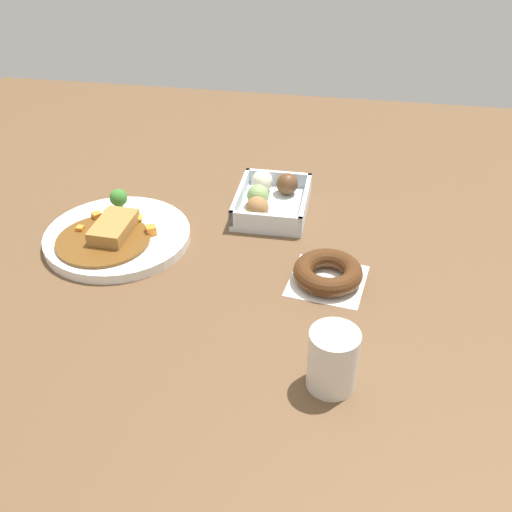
# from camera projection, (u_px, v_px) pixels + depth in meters

# --- Properties ---
(ground_plane) EXTENTS (1.60, 1.60, 0.00)m
(ground_plane) POSITION_uv_depth(u_px,v_px,m) (200.00, 255.00, 1.08)
(ground_plane) COLOR brown
(curry_plate) EXTENTS (0.26, 0.26, 0.06)m
(curry_plate) POSITION_uv_depth(u_px,v_px,m) (116.00, 235.00, 1.11)
(curry_plate) COLOR white
(curry_plate) RESTS_ON ground_plane
(donut_box) EXTENTS (0.18, 0.14, 0.06)m
(donut_box) POSITION_uv_depth(u_px,v_px,m) (270.00, 199.00, 1.20)
(donut_box) COLOR silver
(donut_box) RESTS_ON ground_plane
(chocolate_ring_donut) EXTENTS (0.14, 0.14, 0.03)m
(chocolate_ring_donut) POSITION_uv_depth(u_px,v_px,m) (328.00, 273.00, 1.01)
(chocolate_ring_donut) COLOR white
(chocolate_ring_donut) RESTS_ON ground_plane
(coffee_mug) EXTENTS (0.07, 0.07, 0.09)m
(coffee_mug) POSITION_uv_depth(u_px,v_px,m) (333.00, 360.00, 0.81)
(coffee_mug) COLOR silver
(coffee_mug) RESTS_ON ground_plane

